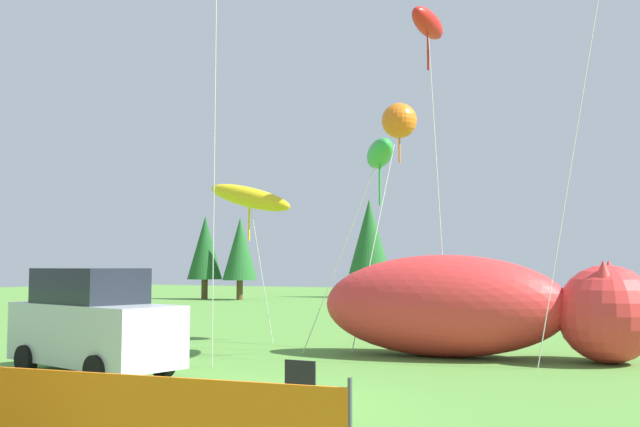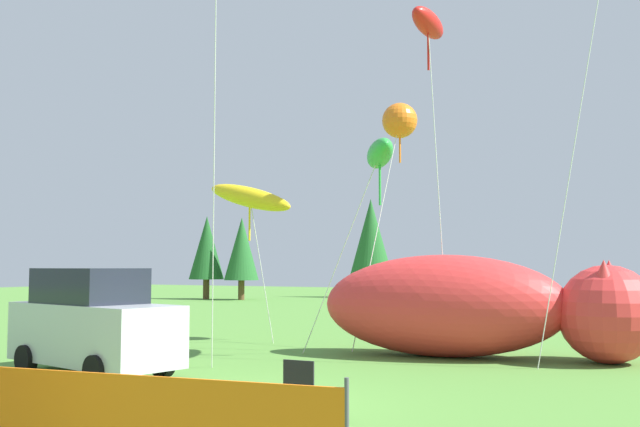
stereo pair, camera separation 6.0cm
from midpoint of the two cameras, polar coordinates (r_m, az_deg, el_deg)
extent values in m
plane|color=#548C38|center=(12.27, -7.61, -15.05)|extent=(120.00, 120.00, 0.00)
cube|color=#B7BCC1|center=(16.03, -17.74, -9.12)|extent=(4.56, 2.49, 1.25)
cube|color=#1E232D|center=(16.15, -18.07, -5.52)|extent=(2.63, 1.95, 0.75)
cylinder|color=black|center=(15.46, -12.56, -11.57)|extent=(0.65, 0.35, 0.62)
cylinder|color=black|center=(14.56, -17.57, -11.94)|extent=(0.65, 0.35, 0.62)
cylinder|color=black|center=(17.63, -17.97, -10.54)|extent=(0.65, 0.35, 0.62)
cylinder|color=black|center=(16.85, -22.57, -10.73)|extent=(0.65, 0.35, 0.62)
cube|color=black|center=(11.15, -1.14, -13.97)|extent=(0.55, 0.55, 0.03)
cube|color=black|center=(10.89, -1.76, -12.92)|extent=(0.51, 0.04, 0.48)
cylinder|color=#A5A5AD|center=(11.49, -1.66, -14.75)|extent=(0.02, 0.02, 0.42)
cylinder|color=#A5A5AD|center=(11.29, 0.47, -14.94)|extent=(0.02, 0.02, 0.42)
cylinder|color=#A5A5AD|center=(11.09, -2.78, -15.13)|extent=(0.02, 0.02, 0.42)
cylinder|color=#A5A5AD|center=(10.89, -0.60, -15.34)|extent=(0.02, 0.02, 0.42)
ellipsoid|color=red|center=(18.68, 9.74, -7.26)|extent=(6.58, 3.49, 2.60)
ellipsoid|color=yellow|center=(18.72, 9.77, -9.05)|extent=(4.25, 2.52, 1.17)
sphere|color=red|center=(18.46, 21.93, -7.46)|extent=(2.34, 2.34, 2.34)
cone|color=red|center=(19.01, 22.02, -4.53)|extent=(0.66, 0.66, 0.70)
cone|color=red|center=(17.84, 21.66, -4.58)|extent=(0.66, 0.66, 0.70)
cube|color=orange|center=(9.83, -22.72, -14.38)|extent=(8.34, 1.19, 1.04)
cylinder|color=silver|center=(21.44, -4.82, -4.56)|extent=(0.46, 0.73, 4.36)
ellipsoid|color=yellow|center=(21.36, -5.76, 1.30)|extent=(3.18, 1.01, 1.41)
cylinder|color=yellow|center=(21.30, -5.78, -0.58)|extent=(0.06, 0.06, 1.20)
cylinder|color=silver|center=(16.04, -8.51, 8.67)|extent=(1.18, 1.60, 11.76)
cylinder|color=silver|center=(17.60, 20.00, 7.81)|extent=(2.02, 0.95, 11.81)
cylinder|color=silver|center=(20.58, 4.50, -1.25)|extent=(0.47, 2.56, 6.76)
sphere|color=orange|center=(22.10, 6.28, 7.40)|extent=(1.08, 1.08, 1.08)
cylinder|color=orange|center=(21.97, 6.29, 5.61)|extent=(0.06, 0.06, 1.20)
cylinder|color=silver|center=(19.17, 9.32, 2.26)|extent=(0.53, 0.16, 8.92)
ellipsoid|color=red|center=(20.29, 8.53, 14.82)|extent=(0.74, 1.97, 0.87)
cylinder|color=red|center=(20.08, 8.55, 12.93)|extent=(0.06, 0.06, 1.20)
cylinder|color=silver|center=(18.42, 1.54, -3.43)|extent=(2.37, 0.29, 5.14)
ellipsoid|color=green|center=(18.04, 4.70, 4.79)|extent=(1.68, 2.34, 0.78)
cylinder|color=green|center=(17.94, 4.72, 2.58)|extent=(0.06, 0.06, 1.20)
cylinder|color=brown|center=(49.45, -6.48, -6.10)|extent=(0.43, 0.43, 1.35)
cone|color=#236028|center=(49.44, -6.45, -2.80)|extent=(2.38, 2.38, 4.33)
cylinder|color=brown|center=(50.85, -9.26, -6.00)|extent=(0.45, 0.45, 1.39)
cone|color=#1E5623|center=(50.84, -9.22, -2.70)|extent=(2.45, 2.45, 4.46)
cylinder|color=brown|center=(52.99, 3.95, -5.78)|extent=(0.56, 0.56, 1.74)
cone|color=#236028|center=(53.02, 3.93, -1.82)|extent=(3.07, 3.07, 5.58)
camera|label=1|loc=(0.03, -90.10, 0.01)|focal=40.00mm
camera|label=2|loc=(0.03, 89.90, -0.01)|focal=40.00mm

